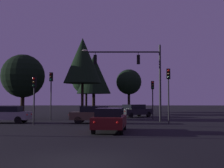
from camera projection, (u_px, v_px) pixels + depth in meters
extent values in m
plane|color=black|center=(105.00, 118.00, 33.89)|extent=(168.00, 168.00, 0.00)
cylinder|color=#232326|center=(160.00, 83.00, 27.96)|extent=(0.20, 0.20, 7.38)
cylinder|color=#232326|center=(124.00, 52.00, 28.14)|extent=(6.93, 0.20, 0.14)
ellipsoid|color=#F4EACC|center=(85.00, 50.00, 28.15)|extent=(0.56, 0.28, 0.16)
cylinder|color=#232326|center=(138.00, 53.00, 28.13)|extent=(0.05, 0.05, 0.29)
cube|color=black|center=(138.00, 60.00, 28.09)|extent=(0.30, 0.24, 0.90)
sphere|color=red|center=(138.00, 57.00, 28.25)|extent=(0.18, 0.18, 0.18)
sphere|color=#56380C|center=(138.00, 60.00, 28.23)|extent=(0.18, 0.18, 0.18)
sphere|color=#0C4219|center=(138.00, 63.00, 28.22)|extent=(0.18, 0.18, 0.18)
cylinder|color=#232326|center=(95.00, 53.00, 28.13)|extent=(0.05, 0.05, 0.28)
cube|color=black|center=(95.00, 60.00, 28.10)|extent=(0.30, 0.24, 0.90)
sphere|color=red|center=(95.00, 57.00, 28.26)|extent=(0.18, 0.18, 0.18)
sphere|color=#56380C|center=(95.00, 60.00, 28.24)|extent=(0.18, 0.18, 0.18)
sphere|color=#0C4219|center=(95.00, 63.00, 28.22)|extent=(0.18, 0.18, 0.18)
cylinder|color=#232326|center=(153.00, 104.00, 31.38)|extent=(0.12, 0.12, 3.21)
cube|color=black|center=(153.00, 85.00, 31.50)|extent=(0.30, 0.24, 0.90)
sphere|color=red|center=(153.00, 82.00, 31.37)|extent=(0.18, 0.18, 0.18)
sphere|color=#56380C|center=(153.00, 85.00, 31.36)|extent=(0.18, 0.18, 0.18)
sphere|color=#0C4219|center=(153.00, 88.00, 31.34)|extent=(0.18, 0.18, 0.18)
cylinder|color=#232326|center=(51.00, 101.00, 29.26)|extent=(0.12, 0.12, 3.94)
cube|color=black|center=(51.00, 77.00, 29.40)|extent=(0.35, 0.31, 0.90)
sphere|color=#4C0A0A|center=(51.00, 74.00, 29.28)|extent=(0.18, 0.18, 0.18)
sphere|color=#56380C|center=(51.00, 77.00, 29.27)|extent=(0.18, 0.18, 0.18)
sphere|color=#1EE04C|center=(51.00, 80.00, 29.25)|extent=(0.18, 0.18, 0.18)
cylinder|color=#232326|center=(169.00, 101.00, 25.07)|extent=(0.12, 0.12, 3.86)
cube|color=black|center=(168.00, 74.00, 25.20)|extent=(0.30, 0.24, 0.90)
sphere|color=red|center=(169.00, 70.00, 25.08)|extent=(0.18, 0.18, 0.18)
sphere|color=#56380C|center=(169.00, 74.00, 25.06)|extent=(0.18, 0.18, 0.18)
sphere|color=#0C4219|center=(169.00, 77.00, 25.05)|extent=(0.18, 0.18, 0.18)
cylinder|color=#232326|center=(34.00, 106.00, 23.69)|extent=(0.12, 0.12, 3.05)
cube|color=black|center=(34.00, 82.00, 23.80)|extent=(0.31, 0.26, 0.90)
sphere|color=red|center=(34.00, 79.00, 23.67)|extent=(0.18, 0.18, 0.18)
sphere|color=#56380C|center=(34.00, 82.00, 23.66)|extent=(0.18, 0.18, 0.18)
sphere|color=#0C4219|center=(34.00, 86.00, 23.64)|extent=(0.18, 0.18, 0.18)
cube|color=#4C0F0F|center=(110.00, 121.00, 18.74)|extent=(2.27, 4.52, 0.68)
cube|color=black|center=(110.00, 112.00, 18.63)|extent=(1.83, 2.50, 0.52)
cylinder|color=black|center=(100.00, 125.00, 20.24)|extent=(0.26, 0.66, 0.64)
cylinder|color=black|center=(124.00, 125.00, 20.07)|extent=(0.26, 0.66, 0.64)
cylinder|color=black|center=(93.00, 129.00, 17.37)|extent=(0.26, 0.66, 0.64)
cylinder|color=black|center=(122.00, 129.00, 17.21)|extent=(0.26, 0.66, 0.64)
sphere|color=red|center=(94.00, 122.00, 16.63)|extent=(0.14, 0.14, 0.14)
sphere|color=red|center=(117.00, 122.00, 16.50)|extent=(0.14, 0.14, 0.14)
cube|color=#473828|center=(97.00, 116.00, 25.56)|extent=(4.62, 2.00, 0.68)
cube|color=black|center=(95.00, 109.00, 25.60)|extent=(2.53, 1.62, 0.52)
cylinder|color=black|center=(114.00, 119.00, 26.17)|extent=(0.65, 0.24, 0.64)
cylinder|color=black|center=(113.00, 120.00, 24.67)|extent=(0.65, 0.24, 0.64)
cylinder|color=black|center=(81.00, 119.00, 26.40)|extent=(0.65, 0.24, 0.64)
cylinder|color=black|center=(78.00, 120.00, 24.90)|extent=(0.65, 0.24, 0.64)
sphere|color=red|center=(72.00, 114.00, 26.33)|extent=(0.14, 0.14, 0.14)
sphere|color=red|center=(70.00, 115.00, 25.14)|extent=(0.14, 0.14, 0.14)
cube|color=gray|center=(7.00, 116.00, 25.93)|extent=(4.09, 1.83, 0.68)
cube|color=black|center=(8.00, 109.00, 25.96)|extent=(2.23, 1.54, 0.52)
cylinder|color=black|center=(18.00, 120.00, 25.11)|extent=(0.65, 0.22, 0.64)
cylinder|color=black|center=(24.00, 119.00, 26.61)|extent=(0.65, 0.22, 0.64)
sphere|color=red|center=(27.00, 115.00, 25.26)|extent=(0.14, 0.14, 0.14)
sphere|color=red|center=(31.00, 114.00, 26.45)|extent=(0.14, 0.14, 0.14)
cube|color=black|center=(135.00, 112.00, 35.07)|extent=(4.59, 4.22, 0.68)
cube|color=black|center=(134.00, 107.00, 35.01)|extent=(2.85, 2.74, 0.52)
cylinder|color=black|center=(139.00, 114.00, 36.60)|extent=(0.62, 0.56, 0.64)
cylinder|color=black|center=(148.00, 114.00, 35.28)|extent=(0.62, 0.56, 0.64)
cylinder|color=black|center=(121.00, 115.00, 34.81)|extent=(0.62, 0.56, 0.64)
cylinder|color=black|center=(131.00, 115.00, 33.49)|extent=(0.62, 0.56, 0.64)
sphere|color=red|center=(117.00, 111.00, 34.22)|extent=(0.14, 0.14, 0.14)
sphere|color=red|center=(125.00, 111.00, 33.19)|extent=(0.14, 0.14, 0.14)
cylinder|color=black|center=(22.00, 105.00, 31.71)|extent=(0.42, 0.42, 3.03)
sphere|color=black|center=(23.00, 76.00, 31.89)|extent=(4.73, 4.73, 4.73)
cylinder|color=black|center=(94.00, 104.00, 41.75)|extent=(0.44, 0.44, 2.98)
cone|color=black|center=(94.00, 74.00, 41.99)|extent=(4.91, 4.91, 5.53)
cylinder|color=black|center=(129.00, 102.00, 43.01)|extent=(0.37, 0.37, 3.44)
sphere|color=black|center=(129.00, 82.00, 43.18)|extent=(3.74, 3.74, 3.74)
cylinder|color=black|center=(82.00, 101.00, 32.22)|extent=(0.30, 0.30, 3.93)
cone|color=black|center=(83.00, 60.00, 32.47)|extent=(4.22, 4.22, 5.08)
cylinder|color=black|center=(86.00, 101.00, 50.16)|extent=(0.37, 0.37, 3.81)
sphere|color=black|center=(86.00, 80.00, 50.37)|extent=(5.08, 5.08, 5.08)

